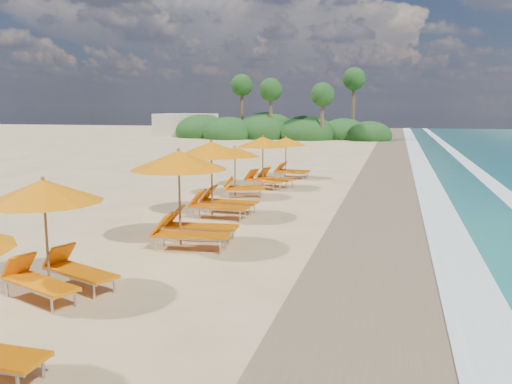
{
  "coord_description": "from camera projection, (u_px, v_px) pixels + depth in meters",
  "views": [
    {
      "loc": [
        3.95,
        -14.84,
        3.69
      ],
      "look_at": [
        0.0,
        0.0,
        1.2
      ],
      "focal_mm": 37.02,
      "sensor_mm": 36.0,
      "label": 1
    }
  ],
  "objects": [
    {
      "name": "ground",
      "position": [
        256.0,
        232.0,
        15.75
      ],
      "size": [
        160.0,
        160.0,
        0.0
      ],
      "primitive_type": "plane",
      "color": "#D9B77F",
      "rests_on": "ground"
    },
    {
      "name": "beach_building",
      "position": [
        186.0,
        125.0,
        66.9
      ],
      "size": [
        7.0,
        5.0,
        2.8
      ],
      "primitive_type": "cube",
      "color": "beige",
      "rests_on": "ground"
    },
    {
      "name": "station_2",
      "position": [
        51.0,
        229.0,
        10.37
      ],
      "size": [
        3.03,
        2.98,
        2.35
      ],
      "rotation": [
        0.0,
        0.0,
        -0.37
      ],
      "color": "olive",
      "rests_on": "ground"
    },
    {
      "name": "surf_foam",
      "position": [
        499.0,
        246.0,
        14.04
      ],
      "size": [
        4.0,
        160.0,
        0.01
      ],
      "color": "white",
      "rests_on": "ground"
    },
    {
      "name": "station_5",
      "position": [
        239.0,
        168.0,
        21.89
      ],
      "size": [
        2.72,
        2.67,
        2.12
      ],
      "rotation": [
        0.0,
        0.0,
        0.35
      ],
      "color": "olive",
      "rests_on": "ground"
    },
    {
      "name": "treeline",
      "position": [
        274.0,
        130.0,
        61.52
      ],
      "size": [
        25.8,
        8.8,
        9.74
      ],
      "color": "#163D14",
      "rests_on": "ground"
    },
    {
      "name": "station_6",
      "position": [
        266.0,
        158.0,
        24.17
      ],
      "size": [
        3.15,
        3.13,
        2.4
      ],
      "rotation": [
        0.0,
        0.0,
        -0.44
      ],
      "color": "olive",
      "rests_on": "ground"
    },
    {
      "name": "station_4",
      "position": [
        217.0,
        173.0,
        17.87
      ],
      "size": [
        2.86,
        2.66,
        2.6
      ],
      "rotation": [
        0.0,
        0.0,
        -0.04
      ],
      "color": "olive",
      "rests_on": "ground"
    },
    {
      "name": "wet_sand",
      "position": [
        394.0,
        240.0,
        14.73
      ],
      "size": [
        4.0,
        160.0,
        0.01
      ],
      "primitive_type": "cube",
      "color": "#7A6549",
      "rests_on": "ground"
    },
    {
      "name": "station_7",
      "position": [
        289.0,
        155.0,
        27.59
      ],
      "size": [
        2.42,
        2.26,
        2.16
      ],
      "rotation": [
        0.0,
        0.0,
        -0.06
      ],
      "color": "olive",
      "rests_on": "ground"
    },
    {
      "name": "station_3",
      "position": [
        187.0,
        191.0,
        14.01
      ],
      "size": [
        2.99,
        2.8,
        2.62
      ],
      "rotation": [
        0.0,
        0.0,
        0.09
      ],
      "color": "olive",
      "rests_on": "ground"
    }
  ]
}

